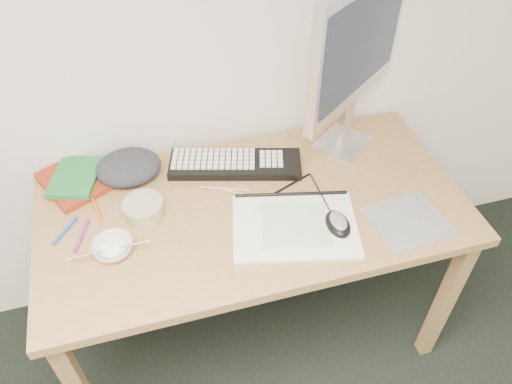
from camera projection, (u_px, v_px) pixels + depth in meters
desk at (254, 222)px, 1.70m from camera, size 1.40×0.70×0.75m
mousepad at (408, 221)px, 1.59m from camera, size 0.25×0.24×0.00m
sketchpad at (295, 226)px, 1.57m from camera, size 0.44×0.36×0.01m
keyboard at (235, 164)px, 1.77m from camera, size 0.49×0.27×0.03m
monitor at (357, 49)px, 1.61m from camera, size 0.45×0.35×0.62m
mouse at (338, 221)px, 1.55m from camera, size 0.08×0.12×0.04m
rice_bowl at (113, 248)px, 1.49m from camera, size 0.13×0.13×0.04m
chopsticks at (109, 250)px, 1.46m from camera, size 0.23×0.02×0.02m
fruit_tub at (144, 210)px, 1.59m from camera, size 0.14×0.14×0.06m
book_red at (73, 182)px, 1.71m from camera, size 0.26×0.29×0.02m
book_green at (76, 177)px, 1.70m from camera, size 0.20×0.24×0.02m
cloth_lump at (129, 167)px, 1.72m from camera, size 0.23×0.21×0.08m
pencil_pink at (225, 189)px, 1.70m from camera, size 0.17×0.07×0.01m
pencil_tan at (248, 196)px, 1.67m from camera, size 0.17×0.12×0.01m
pencil_black at (288, 186)px, 1.71m from camera, size 0.19×0.08×0.01m
marker_blue at (65, 231)px, 1.56m from camera, size 0.08×0.10×0.01m
marker_orange at (96, 209)px, 1.63m from camera, size 0.04×0.13×0.01m
marker_purple at (81, 235)px, 1.54m from camera, size 0.06×0.13×0.01m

